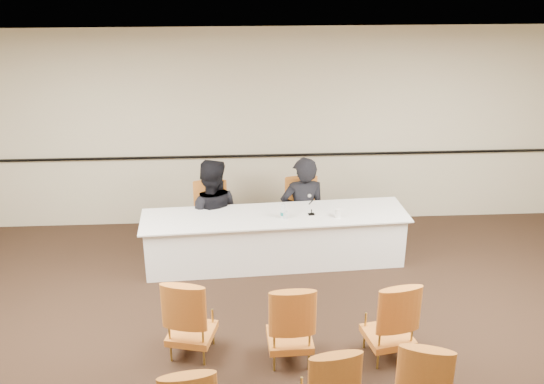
{
  "coord_description": "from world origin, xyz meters",
  "views": [
    {
      "loc": [
        -0.46,
        -4.69,
        4.12
      ],
      "look_at": [
        -0.02,
        2.6,
        1.07
      ],
      "focal_mm": 40.0,
      "sensor_mm": 36.0,
      "label": 1
    }
  ],
  "objects_px": {
    "water_bottle": "(283,210)",
    "aud_chair_back_right": "(423,379)",
    "panelist_main": "(303,217)",
    "panelist_second": "(211,219)",
    "drinking_glass": "(285,215)",
    "aud_chair_front_right": "(389,318)",
    "panel_table": "(275,239)",
    "aud_chair_front_left": "(191,315)",
    "panelist_second_chair": "(211,217)",
    "panelist_main_chair": "(303,213)",
    "coffee_cup": "(338,213)",
    "microphone": "(312,206)",
    "aud_chair_front_mid": "(290,321)"
  },
  "relations": [
    {
      "from": "aud_chair_back_right",
      "to": "panelist_main_chair",
      "type": "bearing_deg",
      "value": 118.63
    },
    {
      "from": "panelist_main",
      "to": "aud_chair_front_left",
      "type": "relative_size",
      "value": 1.92
    },
    {
      "from": "coffee_cup",
      "to": "aud_chair_front_mid",
      "type": "xyz_separation_m",
      "value": [
        -0.8,
        -1.97,
        -0.3
      ]
    },
    {
      "from": "panelist_main_chair",
      "to": "panelist_second",
      "type": "distance_m",
      "value": 1.32
    },
    {
      "from": "panelist_main_chair",
      "to": "aud_chair_front_left",
      "type": "relative_size",
      "value": 1.0
    },
    {
      "from": "panel_table",
      "to": "drinking_glass",
      "type": "distance_m",
      "value": 0.44
    },
    {
      "from": "aud_chair_front_left",
      "to": "coffee_cup",
      "type": "bearing_deg",
      "value": 58.48
    },
    {
      "from": "panelist_main",
      "to": "panelist_second",
      "type": "relative_size",
      "value": 1.03
    },
    {
      "from": "coffee_cup",
      "to": "aud_chair_back_right",
      "type": "distance_m",
      "value": 2.97
    },
    {
      "from": "aud_chair_front_left",
      "to": "aud_chair_front_mid",
      "type": "bearing_deg",
      "value": 4.75
    },
    {
      "from": "panelist_main",
      "to": "panelist_main_chair",
      "type": "bearing_deg",
      "value": 180.0
    },
    {
      "from": "water_bottle",
      "to": "aud_chair_front_mid",
      "type": "bearing_deg",
      "value": -92.21
    },
    {
      "from": "panel_table",
      "to": "microphone",
      "type": "xyz_separation_m",
      "value": [
        0.48,
        -0.03,
        0.48
      ]
    },
    {
      "from": "aud_chair_front_mid",
      "to": "aud_chair_back_right",
      "type": "distance_m",
      "value": 1.48
    },
    {
      "from": "panelist_main_chair",
      "to": "aud_chair_front_mid",
      "type": "distance_m",
      "value": 2.7
    },
    {
      "from": "panelist_main",
      "to": "aud_chair_back_right",
      "type": "relative_size",
      "value": 1.92
    },
    {
      "from": "aud_chair_front_right",
      "to": "aud_chair_front_left",
      "type": "bearing_deg",
      "value": 164.07
    },
    {
      "from": "panelist_main_chair",
      "to": "aud_chair_front_left",
      "type": "distance_m",
      "value": 2.89
    },
    {
      "from": "drinking_glass",
      "to": "aud_chair_front_left",
      "type": "bearing_deg",
      "value": -122.14
    },
    {
      "from": "panelist_main",
      "to": "aud_chair_front_left",
      "type": "bearing_deg",
      "value": 53.89
    },
    {
      "from": "panelist_main_chair",
      "to": "coffee_cup",
      "type": "distance_m",
      "value": 0.85
    },
    {
      "from": "drinking_glass",
      "to": "aud_chair_front_right",
      "type": "bearing_deg",
      "value": -64.96
    },
    {
      "from": "panelist_main_chair",
      "to": "panelist_second_chair",
      "type": "relative_size",
      "value": 1.0
    },
    {
      "from": "water_bottle",
      "to": "coffee_cup",
      "type": "xyz_separation_m",
      "value": [
        0.73,
        -0.03,
        -0.04
      ]
    },
    {
      "from": "panel_table",
      "to": "microphone",
      "type": "height_order",
      "value": "microphone"
    },
    {
      "from": "water_bottle",
      "to": "aud_chair_front_left",
      "type": "height_order",
      "value": "aud_chair_front_left"
    },
    {
      "from": "panelist_second_chair",
      "to": "water_bottle",
      "type": "distance_m",
      "value": 1.19
    },
    {
      "from": "panel_table",
      "to": "panelist_main_chair",
      "type": "bearing_deg",
      "value": 48.79
    },
    {
      "from": "aud_chair_front_right",
      "to": "aud_chair_back_right",
      "type": "relative_size",
      "value": 1.0
    },
    {
      "from": "water_bottle",
      "to": "aud_chair_back_right",
      "type": "xyz_separation_m",
      "value": [
        1.04,
        -2.97,
        -0.35
      ]
    },
    {
      "from": "aud_chair_front_right",
      "to": "aud_chair_front_mid",
      "type": "bearing_deg",
      "value": 168.49
    },
    {
      "from": "coffee_cup",
      "to": "panel_table",
      "type": "bearing_deg",
      "value": 171.27
    },
    {
      "from": "panel_table",
      "to": "panelist_main",
      "type": "bearing_deg",
      "value": 48.79
    },
    {
      "from": "water_bottle",
      "to": "aud_chair_back_right",
      "type": "distance_m",
      "value": 3.16
    },
    {
      "from": "aud_chair_front_right",
      "to": "water_bottle",
      "type": "bearing_deg",
      "value": 104.43
    },
    {
      "from": "aud_chair_front_left",
      "to": "panelist_main",
      "type": "bearing_deg",
      "value": 73.78
    },
    {
      "from": "drinking_glass",
      "to": "panelist_second_chair",
      "type": "bearing_deg",
      "value": 148.98
    },
    {
      "from": "panelist_second",
      "to": "drinking_glass",
      "type": "bearing_deg",
      "value": 151.97
    },
    {
      "from": "coffee_cup",
      "to": "aud_chair_front_left",
      "type": "bearing_deg",
      "value": -135.46
    },
    {
      "from": "aud_chair_front_mid",
      "to": "panel_table",
      "type": "bearing_deg",
      "value": 88.56
    },
    {
      "from": "panelist_second",
      "to": "aud_chair_front_left",
      "type": "distance_m",
      "value": 2.42
    },
    {
      "from": "panelist_main_chair",
      "to": "microphone",
      "type": "relative_size",
      "value": 3.78
    },
    {
      "from": "panel_table",
      "to": "panelist_main",
      "type": "distance_m",
      "value": 0.72
    },
    {
      "from": "panelist_second",
      "to": "aud_chair_front_right",
      "type": "xyz_separation_m",
      "value": [
        1.94,
        -2.59,
        0.02
      ]
    },
    {
      "from": "panelist_second_chair",
      "to": "aud_chair_front_mid",
      "type": "bearing_deg",
      "value": -74.25
    },
    {
      "from": "microphone",
      "to": "aud_chair_front_left",
      "type": "distance_m",
      "value": 2.45
    },
    {
      "from": "panelist_second",
      "to": "coffee_cup",
      "type": "bearing_deg",
      "value": 163.12
    },
    {
      "from": "panelist_main_chair",
      "to": "microphone",
      "type": "xyz_separation_m",
      "value": [
        0.05,
        -0.59,
        0.36
      ]
    },
    {
      "from": "panelist_main_chair",
      "to": "aud_chair_front_mid",
      "type": "bearing_deg",
      "value": -102.35
    },
    {
      "from": "panelist_main",
      "to": "aud_chair_back_right",
      "type": "xyz_separation_m",
      "value": [
        0.69,
        -3.63,
        0.06
      ]
    }
  ]
}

